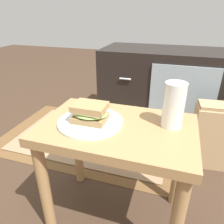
% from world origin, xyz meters
% --- Properties ---
extents(ground_plane, '(8.00, 8.00, 0.00)m').
position_xyz_m(ground_plane, '(0.00, 0.00, 0.00)').
color(ground_plane, '#3D2B1E').
extents(side_table, '(0.56, 0.36, 0.46)m').
position_xyz_m(side_table, '(0.00, 0.00, 0.37)').
color(side_table, '#A37A4C').
rests_on(side_table, ground).
extents(tv_cabinet, '(0.96, 0.46, 0.58)m').
position_xyz_m(tv_cabinet, '(0.11, 0.95, 0.29)').
color(tv_cabinet, black).
rests_on(tv_cabinet, ground).
extents(area_rug, '(1.28, 0.77, 0.01)m').
position_xyz_m(area_rug, '(-0.34, 0.54, 0.00)').
color(area_rug, brown).
rests_on(area_rug, ground).
extents(plate, '(0.24, 0.24, 0.01)m').
position_xyz_m(plate, '(-0.10, -0.01, 0.47)').
color(plate, silver).
rests_on(plate, side_table).
extents(sandwich_front, '(0.13, 0.10, 0.07)m').
position_xyz_m(sandwich_front, '(-0.10, -0.01, 0.50)').
color(sandwich_front, '#9E7A4C').
rests_on(sandwich_front, plate).
extents(beer_glass, '(0.07, 0.07, 0.16)m').
position_xyz_m(beer_glass, '(0.19, 0.05, 0.54)').
color(beer_glass, silver).
rests_on(beer_glass, side_table).
extents(paper_bag, '(0.24, 0.15, 0.38)m').
position_xyz_m(paper_bag, '(0.43, 0.50, 0.19)').
color(paper_bag, tan).
rests_on(paper_bag, ground).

